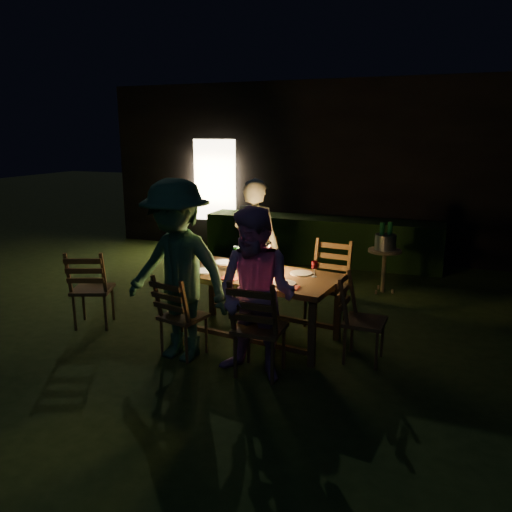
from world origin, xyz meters
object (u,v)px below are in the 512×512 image
at_px(dining_table, 256,280).
at_px(chair_near_left, 183,330).
at_px(side_table, 385,255).
at_px(ice_bucket, 385,242).
at_px(person_opp_right, 256,295).
at_px(person_house_side, 256,246).
at_px(bottle_bucket_b, 389,238).
at_px(chair_far_left, 254,288).
at_px(chair_far_right, 326,299).
at_px(person_opp_left, 177,271).
at_px(chair_near_right, 259,344).
at_px(lantern, 262,259).
at_px(bottle_bucket_a, 382,239).
at_px(chair_end, 362,335).
at_px(chair_spare, 93,302).
at_px(bottle_table, 236,259).

xyz_separation_m(dining_table, chair_near_left, (-0.55, -0.70, -0.40)).
relative_size(side_table, ice_bucket, 2.14).
bearing_deg(person_opp_right, person_house_side, 118.76).
bearing_deg(bottle_bucket_b, chair_far_left, -136.99).
xyz_separation_m(person_opp_right, side_table, (0.81, 3.09, -0.25)).
relative_size(chair_far_right, person_opp_left, 0.57).
relative_size(chair_near_right, lantern, 2.91).
relative_size(side_table, bottle_bucket_a, 2.01).
bearing_deg(bottle_bucket_b, chair_end, -89.37).
xyz_separation_m(lantern, ice_bucket, (1.09, 2.18, -0.16)).
xyz_separation_m(chair_near_right, lantern, (-0.29, 0.87, 0.61)).
xyz_separation_m(person_house_side, bottle_bucket_b, (1.53, 1.39, -0.06)).
bearing_deg(chair_end, person_house_side, -121.24).
height_order(chair_near_right, side_table, chair_near_right).
relative_size(chair_spare, bottle_table, 3.55).
distance_m(person_house_side, ice_bucket, 2.00).
height_order(chair_far_left, lantern, lantern).
height_order(dining_table, bottle_table, bottle_table).
bearing_deg(side_table, chair_far_left, -136.86).
xyz_separation_m(chair_far_right, ice_bucket, (0.50, 1.53, 0.44)).
bearing_deg(bottle_table, chair_near_left, -112.31).
bearing_deg(chair_far_left, chair_end, 153.42).
bearing_deg(chair_end, person_opp_right, -48.85).
height_order(chair_far_right, bottle_bucket_b, chair_far_right).
distance_m(chair_near_left, chair_spare, 1.45).
bearing_deg(bottle_table, chair_far_right, 36.37).
xyz_separation_m(chair_spare, bottle_bucket_b, (3.15, 2.62, 0.50)).
relative_size(chair_far_right, bottle_bucket_a, 3.27).
bearing_deg(chair_near_right, person_house_side, 111.62).
distance_m(person_opp_left, side_table, 3.44).
bearing_deg(person_opp_right, lantern, 114.69).
xyz_separation_m(chair_near_left, bottle_bucket_a, (1.64, 2.88, 0.52)).
bearing_deg(dining_table, ice_bucket, 70.36).
distance_m(dining_table, person_opp_right, 0.94).
distance_m(chair_end, person_opp_right, 1.25).
bearing_deg(chair_end, bottle_table, -95.25).
relative_size(chair_spare, side_table, 1.55).
distance_m(chair_spare, bottle_table, 1.85).
xyz_separation_m(chair_far_left, person_house_side, (0.01, 0.05, 0.56)).
height_order(chair_near_right, person_house_side, person_house_side).
bearing_deg(dining_table, bottle_bucket_a, 70.97).
distance_m(person_opp_left, ice_bucket, 3.43).
distance_m(chair_near_right, person_opp_left, 1.09).
xyz_separation_m(chair_far_right, chair_spare, (-2.60, -1.05, -0.02)).
relative_size(dining_table, bottle_table, 6.89).
height_order(dining_table, side_table, dining_table).
xyz_separation_m(dining_table, chair_end, (1.22, -0.16, -0.40)).
bearing_deg(person_opp_right, bottle_bucket_a, 83.70).
bearing_deg(person_house_side, person_opp_left, 90.00).
xyz_separation_m(person_house_side, person_opp_left, (-0.22, -1.63, 0.06)).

